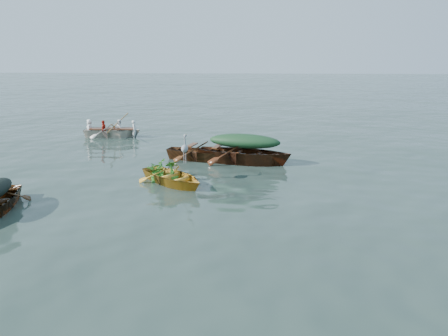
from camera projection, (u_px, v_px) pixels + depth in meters
The scene contains 11 objects.
ground at pixel (200, 196), 12.44m from camera, with size 140.00×140.00×0.00m, color #2C3E37.
yellow_dinghy at pixel (173, 184), 13.53m from camera, with size 1.37×3.16×0.85m, color orange.
green_tarp_boat at pixel (244, 163), 16.01m from camera, with size 1.49×4.79×1.14m, color #502712.
open_wooden_boat at pixel (205, 160), 16.42m from camera, with size 1.27×4.10×0.94m, color #5C2F17.
rowed_boat at pixel (113, 137), 20.86m from camera, with size 1.12×3.75×0.86m, color silver.
green_tarp_cover at pixel (244, 141), 15.80m from camera, with size 0.82×2.63×0.52m, color #183C1D.
thwart_benches at pixel (204, 148), 16.30m from camera, with size 0.76×2.05×0.04m, color #502812, non-canonical shape.
heron at pixel (185, 153), 13.70m from camera, with size 0.28×0.40×0.92m, color gray, non-canonical shape.
dinghy_weeds at pixel (162, 158), 13.74m from camera, with size 0.70×0.90×0.60m, color #1F6A1B.
rowers at pixel (111, 120), 20.65m from camera, with size 1.01×2.62×0.76m, color silver.
oars at pixel (112, 128), 20.74m from camera, with size 2.60×0.60×0.06m, color olive, non-canonical shape.
Camera 1 is at (1.45, -11.73, 3.99)m, focal length 35.00 mm.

